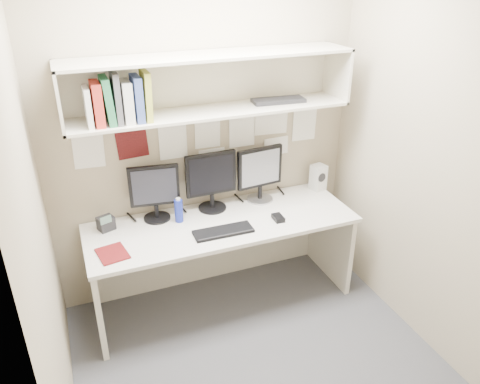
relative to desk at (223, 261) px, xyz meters
name	(u,v)px	position (x,y,z in m)	size (l,w,h in m)	color
floor	(255,354)	(0.00, -0.65, -0.37)	(2.40, 2.00, 0.01)	#404044
wall_back	(205,134)	(0.00, 0.35, 0.93)	(2.40, 0.02, 2.60)	#9E9179
wall_front	(358,288)	(0.00, -1.65, 0.93)	(2.40, 0.02, 2.60)	#9E9179
wall_left	(35,226)	(-1.20, -0.65, 0.93)	(0.02, 2.00, 2.60)	#9E9179
wall_right	(424,158)	(1.20, -0.65, 0.93)	(0.02, 2.00, 2.60)	#9E9179
desk	(223,261)	(0.00, 0.00, 0.00)	(2.00, 0.70, 0.73)	beige
overhead_hutch	(209,82)	(0.00, 0.21, 1.35)	(2.00, 0.38, 0.40)	beige
pinned_papers	(205,140)	(0.00, 0.34, 0.88)	(1.92, 0.01, 0.48)	white
monitor_left	(154,190)	(-0.44, 0.22, 0.60)	(0.37, 0.20, 0.43)	black
monitor_center	(211,179)	(0.00, 0.22, 0.62)	(0.40, 0.22, 0.46)	black
monitor_right	(260,172)	(0.40, 0.22, 0.61)	(0.38, 0.21, 0.45)	#A5A5AA
keyboard	(223,231)	(-0.05, -0.17, 0.37)	(0.43, 0.15, 0.02)	black
mouse	(278,218)	(0.40, -0.14, 0.38)	(0.07, 0.11, 0.03)	black
speaker	(318,177)	(0.94, 0.21, 0.47)	(0.13, 0.13, 0.22)	beige
blue_bottle	(179,210)	(-0.30, 0.11, 0.46)	(0.06, 0.06, 0.19)	navy
maroon_notebook	(112,254)	(-0.82, -0.15, 0.37)	(0.18, 0.22, 0.01)	#5A0F11
desk_phone	(106,223)	(-0.82, 0.19, 0.42)	(0.13, 0.13, 0.13)	black
book_stack	(119,100)	(-0.64, 0.11, 1.32)	(0.40, 0.20, 0.32)	silver
hutch_tray	(278,100)	(0.51, 0.16, 1.19)	(0.39, 0.15, 0.03)	black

